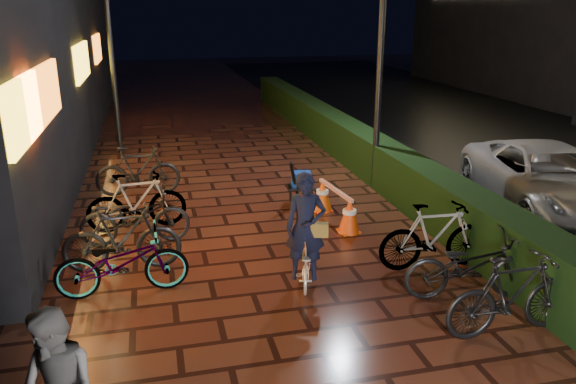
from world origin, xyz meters
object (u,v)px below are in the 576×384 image
object	(u,v)px
cyclist	(306,243)
traffic_barrier	(335,205)
van	(548,179)
cart_assembly	(301,181)

from	to	relation	value
cyclist	traffic_barrier	size ratio (longest dim) A/B	1.05
van	cart_assembly	distance (m)	4.97
traffic_barrier	cart_assembly	bearing A→B (deg)	111.56
van	traffic_barrier	distance (m)	4.36
traffic_barrier	cart_assembly	distance (m)	1.14
van	cyclist	size ratio (longest dim) A/B	2.72
cyclist	traffic_barrier	bearing A→B (deg)	62.26
traffic_barrier	cart_assembly	size ratio (longest dim) A/B	1.61
van	cyclist	xyz separation A→B (m)	(-5.57, -1.92, -0.02)
van	traffic_barrier	xyz separation A→B (m)	(-4.33, 0.43, -0.33)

